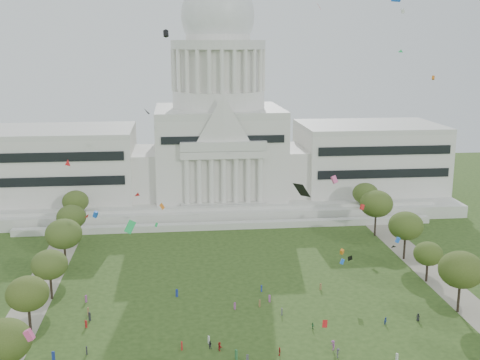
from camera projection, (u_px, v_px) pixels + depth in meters
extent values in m
cube|color=silver|center=(219.00, 196.00, 218.83)|extent=(160.00, 60.00, 4.00)
cube|color=silver|center=(227.00, 225.00, 187.08)|extent=(130.00, 3.00, 2.00)
cube|color=silver|center=(225.00, 214.00, 194.49)|extent=(140.00, 3.00, 5.00)
cube|color=silver|center=(62.00, 165.00, 209.13)|extent=(50.00, 34.00, 22.00)
cube|color=silver|center=(368.00, 158.00, 220.77)|extent=(50.00, 34.00, 22.00)
cube|color=silver|center=(143.00, 173.00, 210.83)|extent=(12.00, 26.00, 16.00)
cube|color=silver|center=(294.00, 169.00, 216.54)|extent=(12.00, 26.00, 16.00)
cube|color=silver|center=(219.00, 153.00, 214.28)|extent=(44.00, 38.00, 28.00)
cube|color=silver|center=(224.00, 155.00, 194.18)|extent=(28.00, 3.00, 2.40)
cube|color=black|center=(52.00, 169.00, 192.02)|extent=(46.00, 0.40, 11.00)
cube|color=black|center=(385.00, 162.00, 203.66)|extent=(46.00, 0.40, 11.00)
cylinder|color=silver|center=(219.00, 99.00, 209.94)|extent=(32.00, 32.00, 6.00)
cylinder|color=silver|center=(218.00, 70.00, 207.70)|extent=(28.00, 28.00, 14.00)
cylinder|color=silver|center=(218.00, 45.00, 205.80)|extent=(32.40, 32.40, 3.00)
cylinder|color=silver|center=(218.00, 28.00, 204.57)|extent=(22.00, 22.00, 8.00)
ellipsoid|color=silver|center=(218.00, 16.00, 203.67)|extent=(25.00, 25.00, 26.20)
cube|color=gray|center=(30.00, 307.00, 131.84)|extent=(8.00, 160.00, 0.04)
cube|color=gray|center=(449.00, 288.00, 142.00)|extent=(8.00, 160.00, 0.04)
ellipsoid|color=#384B17|center=(4.00, 341.00, 98.31)|extent=(8.86, 8.86, 7.25)
cylinder|color=black|center=(30.00, 321.00, 119.24)|extent=(0.56, 0.56, 5.47)
ellipsoid|color=#3C4D18|center=(28.00, 294.00, 117.94)|extent=(8.42, 8.42, 6.89)
cylinder|color=black|center=(459.00, 299.00, 128.73)|extent=(0.56, 0.56, 6.20)
ellipsoid|color=#354715|center=(461.00, 270.00, 127.26)|extent=(9.55, 9.55, 7.82)
cylinder|color=black|center=(51.00, 288.00, 135.46)|extent=(0.56, 0.56, 5.27)
ellipsoid|color=#3D521E|center=(49.00, 265.00, 134.21)|extent=(8.12, 8.12, 6.65)
cylinder|color=black|center=(427.00, 273.00, 145.46)|extent=(0.56, 0.56, 4.56)
ellipsoid|color=#354D16|center=(428.00, 254.00, 144.38)|extent=(7.01, 7.01, 5.74)
cylinder|color=black|center=(65.00, 258.00, 153.30)|extent=(0.56, 0.56, 6.03)
ellipsoid|color=#3A511E|center=(64.00, 234.00, 151.87)|extent=(9.29, 9.29, 7.60)
cylinder|color=black|center=(404.00, 248.00, 160.41)|extent=(0.56, 0.56, 5.97)
ellipsoid|color=#334B16|center=(406.00, 226.00, 158.99)|extent=(9.19, 9.19, 7.52)
cylinder|color=black|center=(73.00, 236.00, 171.26)|extent=(0.56, 0.56, 5.41)
ellipsoid|color=#35491B|center=(71.00, 217.00, 169.98)|extent=(8.33, 8.33, 6.81)
cylinder|color=black|center=(375.00, 225.00, 179.75)|extent=(0.56, 0.56, 6.37)
ellipsoid|color=#374C18|center=(376.00, 204.00, 178.24)|extent=(9.82, 9.82, 8.03)
cylinder|color=black|center=(77.00, 219.00, 188.66)|extent=(0.56, 0.56, 5.32)
ellipsoid|color=#354A19|center=(75.00, 201.00, 187.40)|extent=(8.19, 8.19, 6.70)
cylinder|color=black|center=(365.00, 210.00, 197.49)|extent=(0.56, 0.56, 5.47)
ellipsoid|color=#334919|center=(365.00, 193.00, 196.20)|extent=(8.42, 8.42, 6.89)
imported|color=#26262B|center=(418.00, 317.00, 125.09)|extent=(0.97, 0.82, 1.69)
imported|color=navy|center=(386.00, 321.00, 123.55)|extent=(0.88, 0.81, 1.55)
imported|color=#994C8C|center=(333.00, 345.00, 113.17)|extent=(0.85, 1.37, 1.99)
imported|color=#B21E1E|center=(280.00, 351.00, 111.34)|extent=(0.70, 1.04, 1.63)
imported|color=#B21E1E|center=(220.00, 346.00, 112.98)|extent=(1.15, 1.75, 1.75)
imported|color=#26262B|center=(210.00, 345.00, 113.68)|extent=(0.86, 0.63, 1.60)
imported|color=#4C4C51|center=(338.00, 353.00, 110.46)|extent=(1.13, 1.35, 1.86)
imported|color=#33723F|center=(313.00, 326.00, 121.61)|extent=(0.73, 0.94, 1.41)
cube|color=olive|center=(321.00, 287.00, 140.84)|extent=(0.49, 0.48, 1.60)
cube|color=#26262B|center=(87.00, 350.00, 111.62)|extent=(0.33, 0.46, 1.60)
cube|color=#994C8C|center=(86.00, 299.00, 134.09)|extent=(0.49, 0.51, 1.67)
cube|color=navy|center=(177.00, 293.00, 136.91)|extent=(0.57, 0.54, 1.84)
cube|color=#26262B|center=(90.00, 316.00, 125.23)|extent=(0.52, 0.56, 1.81)
cube|color=#33723F|center=(236.00, 355.00, 109.89)|extent=(0.50, 0.59, 1.89)
cube|color=#994C8C|center=(270.00, 298.00, 134.19)|extent=(0.46, 0.32, 1.66)
cube|color=#4C4C51|center=(282.00, 312.00, 127.72)|extent=(0.31, 0.45, 1.58)
cube|color=silver|center=(397.00, 358.00, 109.07)|extent=(0.43, 0.50, 1.63)
cube|color=#994C8C|center=(235.00, 306.00, 130.51)|extent=(0.48, 0.50, 1.61)
cube|color=#4C4C51|center=(247.00, 359.00, 108.56)|extent=(0.46, 0.30, 1.67)
cube|color=silver|center=(209.00, 340.00, 115.72)|extent=(0.38, 0.47, 1.54)
cube|color=olive|center=(260.00, 303.00, 131.76)|extent=(0.43, 0.50, 1.61)
cube|color=navy|center=(261.00, 288.00, 139.80)|extent=(0.29, 0.44, 1.56)
cube|color=#B21E1E|center=(182.00, 346.00, 113.29)|extent=(0.30, 0.46, 1.66)
cube|color=navy|center=(53.00, 356.00, 109.16)|extent=(0.57, 0.42, 1.94)
cube|color=#B21E1E|center=(86.00, 324.00, 122.11)|extent=(0.48, 0.48, 1.58)
cube|color=olive|center=(88.00, 311.00, 127.71)|extent=(0.29, 0.46, 1.71)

